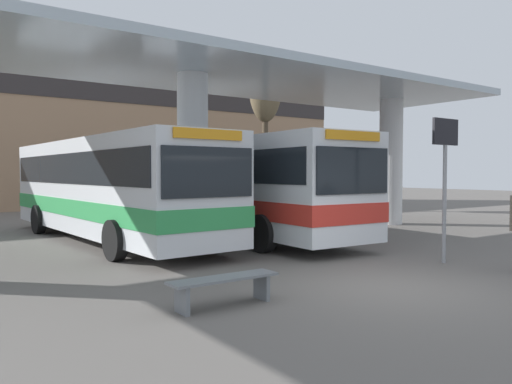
{
  "coord_description": "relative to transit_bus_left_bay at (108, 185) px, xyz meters",
  "views": [
    {
      "loc": [
        -7.09,
        -6.0,
        2.07
      ],
      "look_at": [
        0.0,
        3.99,
        1.6
      ],
      "focal_mm": 35.0,
      "sensor_mm": 36.0,
      "label": 1
    }
  ],
  "objects": [
    {
      "name": "waiting_bench_near_pillar",
      "position": [
        -1.08,
        -8.44,
        -1.35
      ],
      "size": [
        1.8,
        0.44,
        0.46
      ],
      "color": "slate",
      "rests_on": "ground_plane"
    },
    {
      "name": "station_canopy",
      "position": [
        1.98,
        -1.72,
        2.73
      ],
      "size": [
        22.99,
        6.24,
        5.26
      ],
      "color": "silver",
      "rests_on": "ground_plane"
    },
    {
      "name": "townhouse_backdrop",
      "position": [
        1.98,
        14.23,
        3.08
      ],
      "size": [
        40.0,
        0.58,
        8.2
      ],
      "color": "#9E7A5B",
      "rests_on": "ground_plane"
    },
    {
      "name": "transit_bus_left_bay",
      "position": [
        0.0,
        0.0,
        0.0
      ],
      "size": [
        3.06,
        11.54,
        3.04
      ],
      "rotation": [
        0.0,
        0.0,
        3.19
      ],
      "color": "silver",
      "rests_on": "ground_plane"
    },
    {
      "name": "poplar_tree_behind_left",
      "position": [
        11.57,
        7.61,
        5.1
      ],
      "size": [
        1.87,
        1.87,
        9.01
      ],
      "color": "#473A2B",
      "rests_on": "ground_plane"
    },
    {
      "name": "ground_plane",
      "position": [
        1.98,
        -8.98,
        -1.7
      ],
      "size": [
        100.0,
        100.0,
        0.0
      ],
      "primitive_type": "plane",
      "color": "#605B56"
    },
    {
      "name": "transit_bus_center_bay",
      "position": [
        3.83,
        -1.38,
        0.03
      ],
      "size": [
        3.03,
        10.76,
        3.09
      ],
      "rotation": [
        0.0,
        0.0,
        3.1
      ],
      "color": "silver",
      "rests_on": "ground_plane"
    },
    {
      "name": "info_sign_platform",
      "position": [
        5.0,
        -8.19,
        0.64
      ],
      "size": [
        0.9,
        0.09,
        3.31
      ],
      "color": "gray",
      "rests_on": "ground_plane"
    }
  ]
}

